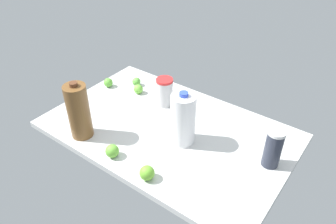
{
  "coord_description": "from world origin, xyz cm",
  "views": [
    {
      "loc": [
        -76.01,
        102.79,
        105.12
      ],
      "look_at": [
        0.0,
        0.0,
        13.0
      ],
      "focal_mm": 35.0,
      "sensor_mm": 36.0,
      "label": 1
    }
  ],
  "objects": [
    {
      "name": "chocolate_milk_jug",
      "position": [
        30.48,
        28.47,
        16.83
      ],
      "size": [
        10.45,
        10.45,
        29.23
      ],
      "color": "brown",
      "rests_on": "countertop"
    },
    {
      "name": "lime_loose",
      "position": [
        33.27,
        -16.2,
        5.68
      ],
      "size": [
        5.36,
        5.36,
        5.36
      ],
      "primitive_type": "sphere",
      "color": "#6BBB3C",
      "rests_on": "countertop"
    },
    {
      "name": "tumbler_cup",
      "position": [
        14.3,
        -16.26,
        10.9
      ],
      "size": [
        9.09,
        9.09,
        15.73
      ],
      "color": "silver",
      "rests_on": "countertop"
    },
    {
      "name": "milk_jug",
      "position": [
        -11.0,
        3.45,
        15.73
      ],
      "size": [
        11.5,
        11.5,
        27.03
      ],
      "color": "white",
      "rests_on": "countertop"
    },
    {
      "name": "lime_beside_bowl",
      "position": [
        -12.92,
        31.98,
        6.19
      ],
      "size": [
        6.38,
        6.38,
        6.38
      ],
      "primitive_type": "sphere",
      "color": "#69B431",
      "rests_on": "countertop"
    },
    {
      "name": "lime_near_front",
      "position": [
        39.87,
        -22.1,
        5.52
      ],
      "size": [
        5.04,
        5.04,
        5.04
      ],
      "primitive_type": "sphere",
      "color": "#5FAC40",
      "rests_on": "countertop"
    },
    {
      "name": "countertop",
      "position": [
        0.0,
        0.0,
        1.5
      ],
      "size": [
        120.0,
        76.0,
        3.0
      ],
      "primitive_type": "cube",
      "color": "silver",
      "rests_on": "ground"
    },
    {
      "name": "lime_far_back",
      "position": [
        8.03,
        30.86,
        6.07
      ],
      "size": [
        6.14,
        6.14,
        6.14
      ],
      "primitive_type": "sphere",
      "color": "#67B439",
      "rests_on": "countertop"
    },
    {
      "name": "shaker_bottle",
      "position": [
        -50.54,
        -6.21,
        12.31
      ],
      "size": [
        7.61,
        7.61,
        18.53
      ],
      "color": "#272B3A",
      "rests_on": "countertop"
    },
    {
      "name": "lime_by_jug",
      "position": [
        52.46,
        -11.13,
        5.68
      ],
      "size": [
        5.36,
        5.36,
        5.36
      ],
      "primitive_type": "sphere",
      "color": "#5EB03A",
      "rests_on": "countertop"
    }
  ]
}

